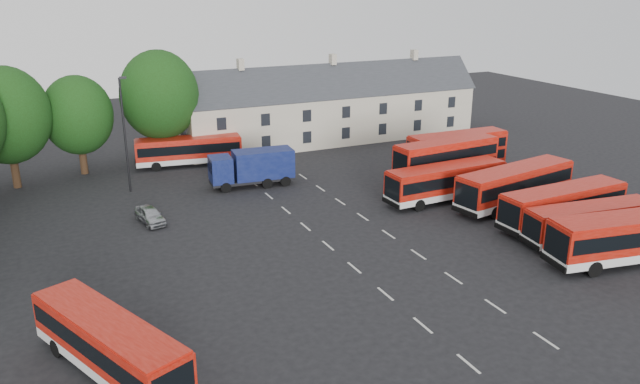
% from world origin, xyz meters
% --- Properties ---
extents(ground, '(140.00, 140.00, 0.00)m').
position_xyz_m(ground, '(0.00, 0.00, 0.00)').
color(ground, black).
rests_on(ground, ground).
extents(lane_markings, '(5.15, 33.80, 0.01)m').
position_xyz_m(lane_markings, '(2.50, 2.00, 0.01)').
color(lane_markings, beige).
rests_on(lane_markings, ground).
extents(terrace_houses, '(35.70, 7.13, 10.06)m').
position_xyz_m(terrace_houses, '(14.00, 30.00, 3.86)').
color(terrace_houses, beige).
rests_on(terrace_houses, ground).
extents(bus_row_a, '(12.08, 4.57, 3.34)m').
position_xyz_m(bus_row_a, '(17.14, -9.00, 2.01)').
color(bus_row_a, silver).
rests_on(bus_row_a, ground).
extents(bus_row_b, '(10.23, 3.50, 2.83)m').
position_xyz_m(bus_row_b, '(17.33, -5.35, 1.70)').
color(bus_row_b, silver).
rests_on(bus_row_b, ground).
extents(bus_row_c, '(10.98, 2.89, 3.08)m').
position_xyz_m(bus_row_c, '(17.91, -2.10, 1.85)').
color(bus_row_c, silver).
rests_on(bus_row_c, ground).
extents(bus_row_d, '(12.02, 4.61, 3.32)m').
position_xyz_m(bus_row_d, '(17.74, 3.00, 1.99)').
color(bus_row_d, silver).
rests_on(bus_row_d, ground).
extents(bus_row_e, '(11.08, 2.95, 3.11)m').
position_xyz_m(bus_row_e, '(13.33, 6.51, 1.87)').
color(bus_row_e, silver).
rests_on(bus_row_e, ground).
extents(bus_dd_south, '(10.52, 3.16, 4.25)m').
position_xyz_m(bus_dd_south, '(15.74, 9.95, 2.42)').
color(bus_dd_south, silver).
rests_on(bus_dd_south, ground).
extents(bus_dd_north, '(10.14, 2.53, 4.14)m').
position_xyz_m(bus_dd_north, '(18.78, 12.38, 2.36)').
color(bus_dd_north, silver).
rests_on(bus_dd_north, ground).
extents(bus_west, '(6.25, 10.52, 2.95)m').
position_xyz_m(bus_west, '(-16.02, -7.41, 1.77)').
color(bus_west, silver).
rests_on(bus_west, ground).
extents(bus_north, '(10.73, 3.87, 2.97)m').
position_xyz_m(bus_north, '(-4.00, 26.37, 1.78)').
color(bus_north, silver).
rests_on(bus_north, ground).
extents(box_truck, '(7.78, 3.04, 3.32)m').
position_xyz_m(box_truck, '(-0.27, 17.28, 1.87)').
color(box_truck, black).
rests_on(box_truck, ground).
extents(silver_car, '(2.15, 3.97, 1.28)m').
position_xyz_m(silver_car, '(-10.63, 11.85, 0.64)').
color(silver_car, '#A8ABB0').
rests_on(silver_car, ground).
extents(lamppost, '(0.71, 0.36, 10.24)m').
position_xyz_m(lamppost, '(-10.80, 20.40, 5.47)').
color(lamppost, black).
rests_on(lamppost, ground).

